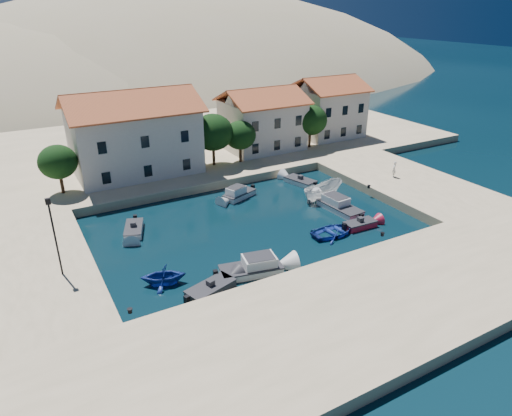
# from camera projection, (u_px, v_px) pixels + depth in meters

# --- Properties ---
(ground) EXTENTS (400.00, 400.00, 0.00)m
(ground) POSITION_uv_depth(u_px,v_px,m) (313.00, 274.00, 36.33)
(ground) COLOR black
(ground) RESTS_ON ground
(quay_south) EXTENTS (52.00, 12.00, 1.00)m
(quay_south) POSITION_uv_depth(u_px,v_px,m) (364.00, 309.00, 31.36)
(quay_south) COLOR tan
(quay_south) RESTS_ON ground
(quay_east) EXTENTS (11.00, 20.00, 1.00)m
(quay_east) POSITION_uv_depth(u_px,v_px,m) (406.00, 183.00, 53.18)
(quay_east) COLOR tan
(quay_east) RESTS_ON ground
(quay_west) EXTENTS (8.00, 20.00, 1.00)m
(quay_west) POSITION_uv_depth(u_px,v_px,m) (40.00, 272.00, 35.63)
(quay_west) COLOR tan
(quay_west) RESTS_ON ground
(quay_north) EXTENTS (80.00, 36.00, 1.00)m
(quay_north) POSITION_uv_depth(u_px,v_px,m) (173.00, 145.00, 67.21)
(quay_north) COLOR tan
(quay_north) RESTS_ON ground
(hills) EXTENTS (254.00, 176.00, 99.00)m
(hills) POSITION_uv_depth(u_px,v_px,m) (144.00, 142.00, 153.42)
(hills) COLOR tan
(hills) RESTS_ON ground
(building_left) EXTENTS (14.70, 9.45, 9.70)m
(building_left) POSITION_uv_depth(u_px,v_px,m) (134.00, 131.00, 53.46)
(building_left) COLOR beige
(building_left) RESTS_ON quay_north
(building_mid) EXTENTS (10.50, 8.40, 8.30)m
(building_mid) POSITION_uv_depth(u_px,v_px,m) (262.00, 118.00, 62.55)
(building_mid) COLOR beige
(building_mid) RESTS_ON quay_north
(building_right) EXTENTS (9.45, 8.40, 8.80)m
(building_right) POSITION_uv_depth(u_px,v_px,m) (328.00, 106.00, 68.57)
(building_right) COLOR beige
(building_right) RESTS_ON quay_north
(trees) EXTENTS (37.30, 5.30, 6.45)m
(trees) POSITION_uv_depth(u_px,v_px,m) (224.00, 134.00, 56.57)
(trees) COLOR #382314
(trees) RESTS_ON quay_north
(lamppost) EXTENTS (0.35, 0.25, 6.22)m
(lamppost) POSITION_uv_depth(u_px,v_px,m) (54.00, 230.00, 32.95)
(lamppost) COLOR black
(lamppost) RESTS_ON quay_west
(bollards) EXTENTS (29.36, 9.56, 0.30)m
(bollards) POSITION_uv_depth(u_px,v_px,m) (314.00, 234.00, 40.17)
(bollards) COLOR black
(bollards) RESTS_ON ground
(motorboat_grey_sw) EXTENTS (4.17, 2.77, 1.25)m
(motorboat_grey_sw) POSITION_uv_depth(u_px,v_px,m) (211.00, 289.00, 33.95)
(motorboat_grey_sw) COLOR #2D2D31
(motorboat_grey_sw) RESTS_ON ground
(cabin_cruiser_south) EXTENTS (5.27, 3.05, 1.60)m
(cabin_cruiser_south) POSITION_uv_depth(u_px,v_px,m) (251.00, 268.00, 36.26)
(cabin_cruiser_south) COLOR white
(cabin_cruiser_south) RESTS_ON ground
(rowboat_south) EXTENTS (4.58, 3.29, 0.94)m
(rowboat_south) POSITION_uv_depth(u_px,v_px,m) (334.00, 234.00, 42.52)
(rowboat_south) COLOR navy
(rowboat_south) RESTS_ON ground
(motorboat_red_se) EXTENTS (3.24, 1.55, 1.25)m
(motorboat_red_se) POSITION_uv_depth(u_px,v_px,m) (360.00, 224.00, 43.74)
(motorboat_red_se) COLOR maroon
(motorboat_red_se) RESTS_ON ground
(cabin_cruiser_east) EXTENTS (2.46, 5.28, 1.60)m
(cabin_cruiser_east) POSITION_uv_depth(u_px,v_px,m) (340.00, 206.00, 47.14)
(cabin_cruiser_east) COLOR white
(cabin_cruiser_east) RESTS_ON ground
(boat_east) EXTENTS (5.52, 2.66, 2.05)m
(boat_east) POSITION_uv_depth(u_px,v_px,m) (322.00, 199.00, 50.16)
(boat_east) COLOR white
(boat_east) RESTS_ON ground
(motorboat_white_ne) EXTENTS (2.77, 4.16, 1.25)m
(motorboat_white_ne) POSITION_uv_depth(u_px,v_px,m) (300.00, 181.00, 54.21)
(motorboat_white_ne) COLOR white
(motorboat_white_ne) RESTS_ON ground
(rowboat_west) EXTENTS (4.16, 3.87, 1.79)m
(rowboat_west) POSITION_uv_depth(u_px,v_px,m) (164.00, 283.00, 35.11)
(rowboat_west) COLOR navy
(rowboat_west) RESTS_ON ground
(motorboat_white_west) EXTENTS (2.70, 3.90, 1.25)m
(motorboat_white_west) POSITION_uv_depth(u_px,v_px,m) (134.00, 229.00, 42.80)
(motorboat_white_west) COLOR white
(motorboat_white_west) RESTS_ON ground
(cabin_cruiser_north) EXTENTS (4.22, 2.93, 1.60)m
(cabin_cruiser_north) POSITION_uv_depth(u_px,v_px,m) (239.00, 193.00, 50.32)
(cabin_cruiser_north) COLOR white
(cabin_cruiser_north) RESTS_ON ground
(pedestrian) EXTENTS (0.81, 0.79, 1.88)m
(pedestrian) POSITION_uv_depth(u_px,v_px,m) (394.00, 169.00, 53.21)
(pedestrian) COLOR white
(pedestrian) RESTS_ON quay_east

